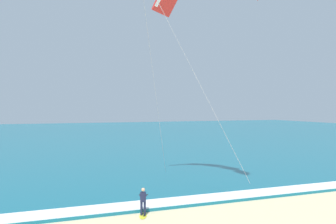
{
  "coord_description": "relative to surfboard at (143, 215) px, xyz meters",
  "views": [
    {
      "loc": [
        -8.67,
        -9.91,
        6.55
      ],
      "look_at": [
        0.74,
        14.92,
        6.15
      ],
      "focal_mm": 37.74,
      "sensor_mm": 36.0,
      "label": 1
    }
  ],
  "objects": [
    {
      "name": "surfboard",
      "position": [
        0.0,
        0.0,
        0.0
      ],
      "size": [
        0.9,
        1.47,
        0.09
      ],
      "color": "yellow",
      "rests_on": "ground"
    },
    {
      "name": "sea",
      "position": [
        2.61,
        60.63,
        0.07
      ],
      "size": [
        200.0,
        120.0,
        0.2
      ],
      "primitive_type": "cube",
      "color": "#146075",
      "rests_on": "ground"
    },
    {
      "name": "kitesurfer",
      "position": [
        0.01,
        0.02,
        0.91
      ],
      "size": [
        0.64,
        0.63,
        1.69
      ],
      "color": "#191E38",
      "rests_on": "ground"
    },
    {
      "name": "surf_foam",
      "position": [
        2.61,
        1.63,
        0.19
      ],
      "size": [
        200.0,
        1.92,
        0.04
      ],
      "primitive_type": "cube",
      "color": "white",
      "rests_on": "sea"
    }
  ]
}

